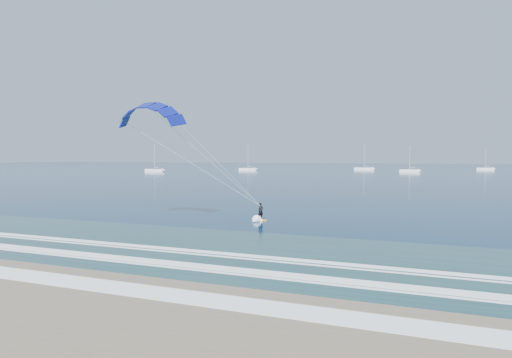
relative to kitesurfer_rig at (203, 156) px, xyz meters
The scene contains 7 objects.
ground 24.66m from the kitesurfer_rig, 74.42° to the right, with size 900.00×900.00×0.00m, color #072A40.
kitesurfer_rig is the anchor object (origin of this frame).
sailboat_0 168.36m from the kitesurfer_rig, 126.33° to the left, with size 9.65×2.40×12.99m.
sailboat_1 181.26m from the kitesurfer_rig, 111.60° to the left, with size 9.24×2.40×12.61m.
sailboat_2 201.64m from the kitesurfer_rig, 94.02° to the left, with size 10.12×2.40×13.45m.
sailboat_3 173.17m from the kitesurfer_rig, 86.59° to the left, with size 8.49×2.40×11.82m.
sailboat_4 226.43m from the kitesurfer_rig, 78.60° to the left, with size 8.28×2.40×11.32m.
Camera 1 is at (16.91, -19.78, 7.04)m, focal length 32.00 mm.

